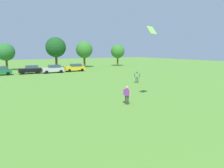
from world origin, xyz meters
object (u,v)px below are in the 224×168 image
parked_car_silver_2 (53,69)px  tree_far_right (118,51)px  bystander_near_trees (137,76)px  parked_car_black_1 (30,69)px  tree_center (56,47)px  parked_car_yellow_3 (75,68)px  adult_bystander (127,94)px  tree_left (6,52)px  kite (152,31)px  tree_right (84,50)px

parked_car_silver_2 → tree_far_right: tree_far_right is taller
bystander_near_trees → parked_car_black_1: same height
parked_car_black_1 → tree_center: size_ratio=0.54×
parked_car_silver_2 → parked_car_yellow_3: same height
parked_car_silver_2 → bystander_near_trees: bearing=109.8°
bystander_near_trees → tree_far_right: tree_far_right is taller
adult_bystander → tree_left: tree_left is taller
tree_left → parked_car_yellow_3: bearing=-37.6°
kite → tree_center: bearing=87.4°
bystander_near_trees → parked_car_yellow_3: 20.06m
tree_left → parked_car_silver_2: bearing=-53.3°
kite → parked_car_silver_2: 28.63m
parked_car_silver_2 → tree_far_right: 23.88m
bystander_near_trees → tree_left: tree_left is taller
kite → parked_car_yellow_3: kite is taller
parked_car_silver_2 → tree_right: 15.31m
kite → tree_right: tree_right is taller
kite → tree_far_right: (19.88, 37.46, -2.15)m
parked_car_black_1 → tree_far_right: 27.53m
kite → parked_car_silver_2: size_ratio=0.28×
parked_car_black_1 → tree_right: bearing=-150.3°
tree_right → tree_far_right: tree_right is taller
adult_bystander → kite: bearing=79.6°
parked_car_black_1 → tree_left: bearing=-69.6°
kite → tree_right: 38.95m
kite → parked_car_silver_2: bearing=93.7°
kite → parked_car_black_1: size_ratio=0.28×
parked_car_black_1 → parked_car_silver_2: (4.29, -0.95, 0.00)m
bystander_near_trees → tree_far_right: 32.43m
adult_bystander → tree_left: bearing=174.2°
tree_right → kite: bearing=-103.9°
adult_bystander → tree_center: size_ratio=0.21×
adult_bystander → tree_right: size_ratio=0.23×
tree_right → bystander_near_trees: bearing=-98.2°
parked_car_yellow_3 → bystander_near_trees: bearing=95.7°
tree_left → tree_far_right: size_ratio=0.99×
bystander_near_trees → tree_center: (-3.45, 29.36, 4.36)m
parked_car_silver_2 → parked_car_yellow_3: (4.96, 0.68, 0.00)m
kite → tree_left: bearing=104.1°
tree_center → tree_right: bearing=-2.4°
kite → tree_far_right: kite is taller
tree_left → adult_bystander: bearing=-80.0°
adult_bystander → parked_car_yellow_3: bearing=152.5°
parked_car_yellow_3 → tree_far_right: (16.72, 8.75, 3.41)m
parked_car_black_1 → kite: bearing=101.9°
tree_far_right → kite: bearing=-118.0°
parked_car_silver_2 → tree_center: 11.58m
parked_car_black_1 → bystander_near_trees: bearing=119.1°
parked_car_black_1 → tree_right: (15.42, 8.81, 3.90)m
adult_bystander → parked_car_black_1: (-3.25, 29.24, -0.11)m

